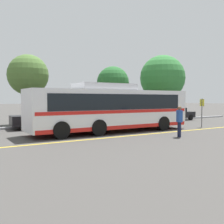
# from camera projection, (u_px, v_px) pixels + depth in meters

# --- Properties ---
(ground_plane) EXTENTS (220.00, 220.00, 0.00)m
(ground_plane) POSITION_uv_depth(u_px,v_px,m) (98.00, 132.00, 17.76)
(ground_plane) COLOR #423F3D
(lane_strip_0) EXTENTS (31.38, 0.20, 0.01)m
(lane_strip_0) POSITION_uv_depth(u_px,v_px,m) (131.00, 136.00, 15.96)
(lane_strip_0) COLOR gold
(lane_strip_0) RESTS_ON ground_plane
(curb_strip) EXTENTS (39.38, 0.36, 0.15)m
(curb_strip) POSITION_uv_depth(u_px,v_px,m) (78.00, 124.00, 22.42)
(curb_strip) COLOR #99999E
(curb_strip) RESTS_ON ground_plane
(transit_bus) EXTENTS (11.71, 2.80, 3.25)m
(transit_bus) POSITION_uv_depth(u_px,v_px,m) (112.00, 108.00, 17.73)
(transit_bus) COLOR silver
(transit_bus) RESTS_ON ground_plane
(parked_car_1) EXTENTS (4.45, 2.20, 1.48)m
(parked_car_1) POSITION_uv_depth(u_px,v_px,m) (41.00, 119.00, 19.77)
(parked_car_1) COLOR black
(parked_car_1) RESTS_ON ground_plane
(parked_car_2) EXTENTS (4.18, 1.85, 1.45)m
(parked_car_2) POSITION_uv_depth(u_px,v_px,m) (99.00, 117.00, 22.16)
(parked_car_2) COLOR olive
(parked_car_2) RESTS_ON ground_plane
(parked_car_3) EXTENTS (4.07, 2.07, 1.44)m
(parked_car_3) POSITION_uv_depth(u_px,v_px,m) (144.00, 115.00, 24.83)
(parked_car_3) COLOR olive
(parked_car_3) RESTS_ON ground_plane
(parked_car_4) EXTENTS (4.08, 2.15, 1.32)m
(parked_car_4) POSITION_uv_depth(u_px,v_px,m) (176.00, 114.00, 27.56)
(parked_car_4) COLOR black
(parked_car_4) RESTS_ON ground_plane
(pedestrian_0) EXTENTS (0.36, 0.47, 1.82)m
(pedestrian_0) POSITION_uv_depth(u_px,v_px,m) (179.00, 119.00, 15.33)
(pedestrian_0) COLOR #191E38
(pedestrian_0) RESTS_ON ground_plane
(bus_stop_sign) EXTENTS (0.07, 0.40, 2.28)m
(bus_stop_sign) POSITION_uv_depth(u_px,v_px,m) (202.00, 109.00, 20.63)
(bus_stop_sign) COLOR #59595E
(bus_stop_sign) RESTS_ON ground_plane
(tree_1) EXTENTS (3.51, 3.51, 6.08)m
(tree_1) POSITION_uv_depth(u_px,v_px,m) (28.00, 75.00, 22.67)
(tree_1) COLOR #513823
(tree_1) RESTS_ON ground_plane
(tree_2) EXTENTS (3.21, 3.21, 5.49)m
(tree_2) POSITION_uv_depth(u_px,v_px,m) (113.00, 83.00, 26.13)
(tree_2) COLOR #513823
(tree_2) RESTS_ON ground_plane
(tree_3) EXTENTS (5.04, 5.04, 7.15)m
(tree_3) POSITION_uv_depth(u_px,v_px,m) (162.00, 78.00, 29.45)
(tree_3) COLOR #513823
(tree_3) RESTS_ON ground_plane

